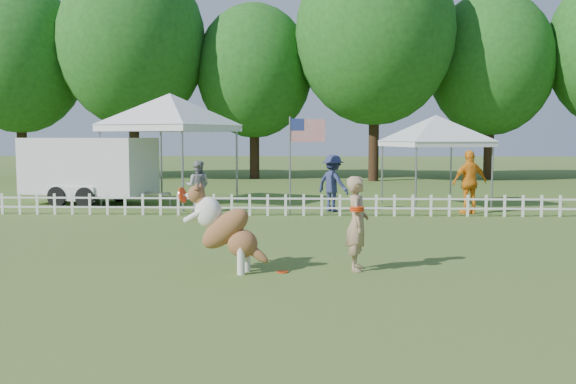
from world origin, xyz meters
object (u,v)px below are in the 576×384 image
(flag_pole, at_px, (290,166))
(frisbee_on_turf, at_px, (282,272))
(spectator_a, at_px, (198,186))
(dog, at_px, (226,229))
(handler, at_px, (357,223))
(spectator_b, at_px, (333,183))
(canopy_tent_left, at_px, (171,150))
(cargo_trailer, at_px, (89,170))
(canopy_tent_right, at_px, (435,162))
(spectator_c, at_px, (470,182))

(flag_pole, bearing_deg, frisbee_on_turf, -96.31)
(spectator_a, bearing_deg, dog, 106.39)
(frisbee_on_turf, bearing_deg, handler, 10.41)
(dog, xyz_separation_m, spectator_b, (1.99, 8.47, 0.12))
(canopy_tent_left, height_order, cargo_trailer, canopy_tent_left)
(canopy_tent_right, bearing_deg, flag_pole, -168.57)
(handler, relative_size, spectator_b, 0.94)
(dog, distance_m, spectator_a, 8.51)
(canopy_tent_right, bearing_deg, frisbee_on_turf, -130.24)
(handler, bearing_deg, flag_pole, 15.80)
(canopy_tent_right, relative_size, spectator_b, 1.68)
(spectator_b, bearing_deg, canopy_tent_right, -113.34)
(dog, xyz_separation_m, canopy_tent_right, (5.22, 9.93, 0.69))
(dog, relative_size, cargo_trailer, 0.28)
(flag_pole, bearing_deg, canopy_tent_right, 20.85)
(spectator_c, bearing_deg, spectator_b, -25.08)
(cargo_trailer, bearing_deg, canopy_tent_left, 14.19)
(dog, distance_m, flag_pole, 7.61)
(frisbee_on_turf, relative_size, cargo_trailer, 0.04)
(spectator_a, bearing_deg, frisbee_on_turf, 112.16)
(canopy_tent_right, relative_size, flag_pole, 1.02)
(spectator_b, bearing_deg, handler, 133.25)
(canopy_tent_left, bearing_deg, spectator_c, 9.83)
(flag_pole, distance_m, spectator_b, 1.63)
(handler, bearing_deg, frisbee_on_turf, 105.72)
(flag_pole, xyz_separation_m, spectator_b, (1.22, 0.93, -0.54))
(handler, distance_m, dog, 2.14)
(dog, relative_size, spectator_b, 0.85)
(handler, xyz_separation_m, frisbee_on_turf, (-1.22, -0.22, -0.77))
(dog, relative_size, frisbee_on_turf, 7.13)
(handler, xyz_separation_m, canopy_tent_left, (-5.31, 10.09, 0.97))
(cargo_trailer, bearing_deg, frisbee_on_turf, -43.44)
(spectator_a, bearing_deg, spectator_b, -174.17)
(frisbee_on_turf, relative_size, spectator_a, 0.13)
(canopy_tent_left, relative_size, cargo_trailer, 0.70)
(handler, bearing_deg, spectator_c, -20.13)
(frisbee_on_turf, bearing_deg, spectator_a, 109.01)
(frisbee_on_turf, xyz_separation_m, canopy_tent_right, (4.32, 9.94, 1.39))
(dog, height_order, flag_pole, flag_pole)
(dog, bearing_deg, spectator_a, 118.11)
(handler, bearing_deg, spectator_a, 32.11)
(dog, relative_size, spectator_c, 0.78)
(frisbee_on_turf, xyz_separation_m, canopy_tent_left, (-4.09, 10.31, 1.74))
(handler, height_order, spectator_c, spectator_c)
(dog, distance_m, cargo_trailer, 11.81)
(flag_pole, bearing_deg, handler, -86.86)
(cargo_trailer, bearing_deg, flag_pole, -9.12)
(cargo_trailer, distance_m, spectator_b, 8.04)
(cargo_trailer, height_order, spectator_b, cargo_trailer)
(frisbee_on_turf, xyz_separation_m, spectator_b, (1.09, 8.48, 0.82))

